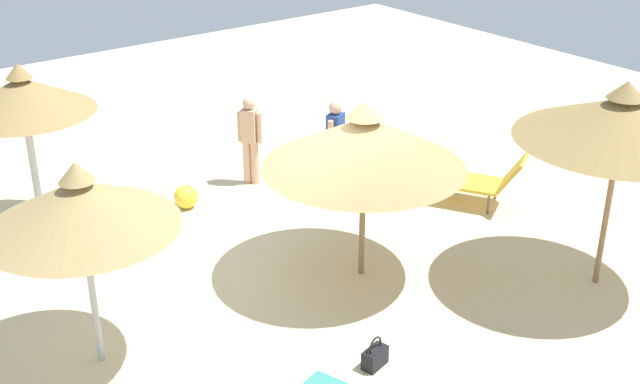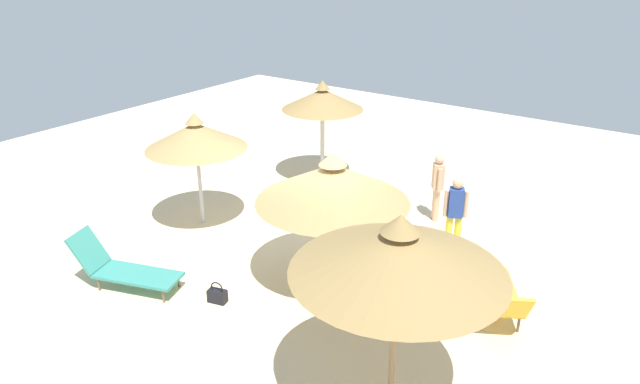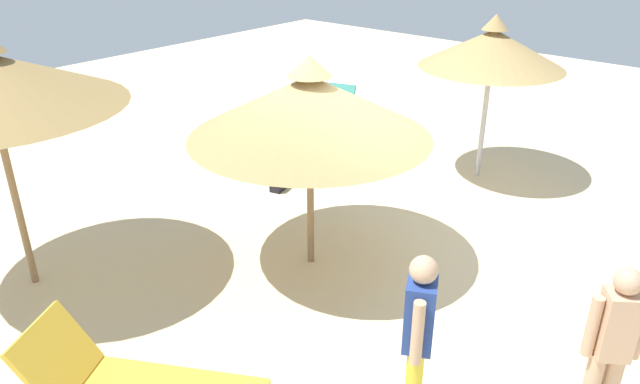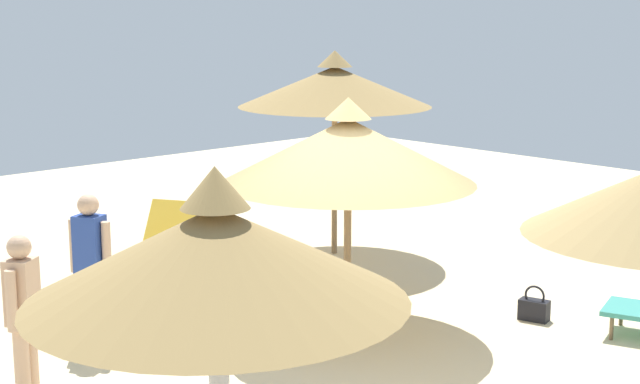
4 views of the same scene
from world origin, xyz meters
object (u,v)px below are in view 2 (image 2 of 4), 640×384
(parasol_umbrella_edge, at_px, (322,99))
(parasol_umbrella_center, at_px, (196,136))
(person_standing_far_right, at_px, (455,211))
(person_standing_front, at_px, (437,184))
(lounge_chair_far_left, at_px, (122,267))
(lounge_chair_near_left, at_px, (498,295))
(beach_ball, at_px, (378,200))
(parasol_umbrella_back, at_px, (333,183))
(parasol_umbrella_near_right, at_px, (399,252))
(handbag, at_px, (217,295))

(parasol_umbrella_edge, bearing_deg, parasol_umbrella_center, 79.70)
(person_standing_far_right, height_order, person_standing_front, person_standing_far_right)
(parasol_umbrella_edge, bearing_deg, lounge_chair_far_left, 90.37)
(lounge_chair_far_left, height_order, person_standing_far_right, person_standing_far_right)
(parasol_umbrella_center, distance_m, lounge_chair_far_left, 3.12)
(parasol_umbrella_edge, distance_m, lounge_chair_near_left, 6.82)
(person_standing_front, bearing_deg, beach_ball, 7.56)
(parasol_umbrella_back, xyz_separation_m, parasol_umbrella_edge, (2.95, -3.91, 0.18))
(lounge_chair_near_left, distance_m, person_standing_far_right, 2.23)
(person_standing_front, bearing_deg, lounge_chair_far_left, 59.30)
(lounge_chair_far_left, bearing_deg, person_standing_far_right, -133.28)
(parasol_umbrella_near_right, bearing_deg, person_standing_far_right, -76.86)
(person_standing_far_right, bearing_deg, parasol_umbrella_near_right, 103.14)
(parasol_umbrella_near_right, xyz_separation_m, parasol_umbrella_edge, (5.28, -5.99, -0.22))
(parasol_umbrella_edge, height_order, handbag, parasol_umbrella_edge)
(parasol_umbrella_center, bearing_deg, handbag, 140.25)
(parasol_umbrella_center, height_order, lounge_chair_far_left, parasol_umbrella_center)
(parasol_umbrella_near_right, distance_m, handbag, 4.17)
(parasol_umbrella_near_right, xyz_separation_m, handbag, (3.53, -0.41, -2.17))
(parasol_umbrella_center, height_order, lounge_chair_near_left, parasol_umbrella_center)
(handbag, bearing_deg, person_standing_front, -108.00)
(parasol_umbrella_center, height_order, beach_ball, parasol_umbrella_center)
(lounge_chair_far_left, xyz_separation_m, person_standing_front, (-3.35, -5.64, 0.46))
(person_standing_far_right, relative_size, beach_ball, 4.13)
(parasol_umbrella_edge, xyz_separation_m, handbag, (-1.75, 5.58, -1.96))
(lounge_chair_far_left, distance_m, person_standing_front, 6.58)
(beach_ball, bearing_deg, parasol_umbrella_near_right, 121.49)
(parasol_umbrella_edge, bearing_deg, beach_ball, 160.91)
(parasol_umbrella_back, relative_size, parasol_umbrella_center, 1.07)
(lounge_chair_near_left, bearing_deg, parasol_umbrella_edge, -29.83)
(lounge_chair_near_left, bearing_deg, person_standing_front, -49.63)
(parasol_umbrella_center, distance_m, person_standing_front, 5.19)
(parasol_umbrella_back, distance_m, parasol_umbrella_edge, 4.91)
(lounge_chair_near_left, bearing_deg, person_standing_far_right, -47.86)
(person_standing_far_right, height_order, handbag, person_standing_far_right)
(parasol_umbrella_center, bearing_deg, lounge_chair_far_left, 104.96)
(parasol_umbrella_center, xyz_separation_m, lounge_chair_near_left, (-6.39, -0.29, -1.55))
(parasol_umbrella_center, bearing_deg, lounge_chair_near_left, -177.37)
(lounge_chair_near_left, bearing_deg, lounge_chair_far_left, 26.84)
(lounge_chair_near_left, bearing_deg, parasol_umbrella_center, 2.63)
(parasol_umbrella_center, height_order, handbag, parasol_umbrella_center)
(parasol_umbrella_center, bearing_deg, beach_ball, -133.16)
(parasol_umbrella_center, bearing_deg, person_standing_far_right, -158.81)
(parasol_umbrella_near_right, relative_size, lounge_chair_near_left, 1.45)
(parasol_umbrella_center, xyz_separation_m, person_standing_front, (-4.04, -3.06, -1.14))
(parasol_umbrella_center, relative_size, lounge_chair_far_left, 1.22)
(parasol_umbrella_back, bearing_deg, parasol_umbrella_center, -5.22)
(parasol_umbrella_back, height_order, lounge_chair_far_left, parasol_umbrella_back)
(parasol_umbrella_back, height_order, person_standing_front, parasol_umbrella_back)
(person_standing_far_right, bearing_deg, person_standing_front, -52.30)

